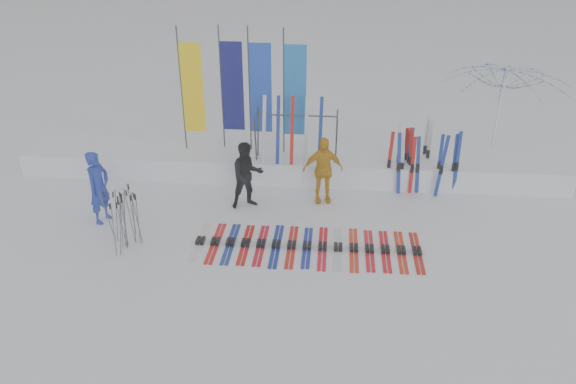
# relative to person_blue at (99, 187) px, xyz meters

# --- Properties ---
(ground) EXTENTS (120.00, 120.00, 0.00)m
(ground) POSITION_rel_person_blue_xyz_m (4.01, -1.78, -0.84)
(ground) COLOR white
(ground) RESTS_ON ground
(snow_bank) EXTENTS (14.00, 1.60, 0.60)m
(snow_bank) POSITION_rel_person_blue_xyz_m (4.01, 2.82, -0.54)
(snow_bank) COLOR white
(snow_bank) RESTS_ON ground
(person_blue) EXTENTS (0.56, 0.70, 1.68)m
(person_blue) POSITION_rel_person_blue_xyz_m (0.00, 0.00, 0.00)
(person_blue) COLOR #1B2FA0
(person_blue) RESTS_ON ground
(person_black) EXTENTS (0.96, 0.88, 1.61)m
(person_black) POSITION_rel_person_blue_xyz_m (3.16, 0.96, -0.04)
(person_black) COLOR black
(person_black) RESTS_ON ground
(person_yellow) EXTENTS (1.02, 0.57, 1.64)m
(person_yellow) POSITION_rel_person_blue_xyz_m (4.90, 1.38, -0.02)
(person_yellow) COLOR orange
(person_yellow) RESTS_ON ground
(tent_canopy) EXTENTS (4.10, 4.13, 2.88)m
(tent_canopy) POSITION_rel_person_blue_xyz_m (9.42, 3.66, 0.60)
(tent_canopy) COLOR white
(tent_canopy) RESTS_ON ground
(ski_row) EXTENTS (4.71, 1.68, 0.07)m
(ski_row) POSITION_rel_person_blue_xyz_m (4.66, -0.74, -0.80)
(ski_row) COLOR silver
(ski_row) RESTS_ON ground
(pole_cluster) EXTENTS (0.75, 0.88, 1.26)m
(pole_cluster) POSITION_rel_person_blue_xyz_m (0.89, -0.95, -0.23)
(pole_cluster) COLOR #595B60
(pole_cluster) RESTS_ON ground
(feather_flags) EXTENTS (3.19, 0.25, 3.20)m
(feather_flags) POSITION_rel_person_blue_xyz_m (2.81, 2.99, 1.40)
(feather_flags) COLOR #383A3F
(feather_flags) RESTS_ON ground
(ski_rack) EXTENTS (2.04, 0.80, 1.23)m
(ski_rack) POSITION_rel_person_blue_xyz_m (4.19, 2.42, 0.54)
(ski_rack) COLOR #383A3F
(ski_rack) RESTS_ON ground
(upright_skis) EXTENTS (1.68, 1.23, 1.69)m
(upright_skis) POSITION_rel_person_blue_xyz_m (7.25, 2.29, -0.06)
(upright_skis) COLOR navy
(upright_skis) RESTS_ON ground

